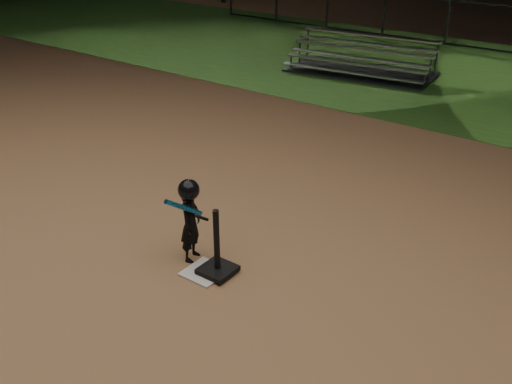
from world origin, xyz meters
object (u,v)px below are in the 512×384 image
at_px(batting_tee, 217,261).
at_px(child_batter, 190,218).
at_px(bleacher_left, 361,66).
at_px(home_plate, 205,272).

bearing_deg(batting_tee, child_batter, 171.27).
distance_m(batting_tee, bleacher_left, 9.08).
height_order(batting_tee, child_batter, child_batter).
height_order(home_plate, bleacher_left, bleacher_left).
xyz_separation_m(batting_tee, child_batter, (-0.46, 0.07, 0.38)).
relative_size(home_plate, bleacher_left, 0.12).
bearing_deg(child_batter, bleacher_left, -2.64).
bearing_deg(bleacher_left, batting_tee, -79.61).
bearing_deg(child_batter, batting_tee, -115.83).
height_order(home_plate, child_batter, child_batter).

